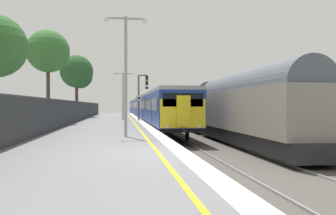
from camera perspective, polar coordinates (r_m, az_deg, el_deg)
The scene contains 9 objects.
ground at distance 11.18m, azimuth 13.88°, elevation -10.44°, with size 17.40×110.00×1.21m.
commuter_train_at_platform at distance 49.54m, azimuth -4.11°, elevation 0.08°, with size 2.83×61.98×3.81m.
freight_train_adjacent_track at distance 34.91m, azimuth 4.31°, elevation 0.29°, with size 2.60×45.48×4.50m.
signal_gantry at distance 34.02m, azimuth -4.67°, elevation 2.79°, with size 1.10×0.24×4.69m.
speed_limit_sign at distance 31.73m, azimuth -5.11°, elevation 0.56°, with size 0.59×0.08×2.52m.
platform_lamp_mid at distance 15.69m, azimuth -7.37°, elevation 7.20°, with size 2.00×0.20×5.70m.
platform_lamp_far at distance 34.43m, azimuth -7.86°, elevation 2.79°, with size 2.00×0.20×4.94m.
background_tree_right at distance 28.86m, azimuth -20.35°, elevation 9.00°, with size 3.48×3.48×7.69m.
background_tree_back at distance 44.19m, azimuth -15.48°, elevation 5.82°, with size 4.21×4.21×8.02m.
Camera 1 is at (-1.50, -10.17, 1.48)m, focal length 34.94 mm.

